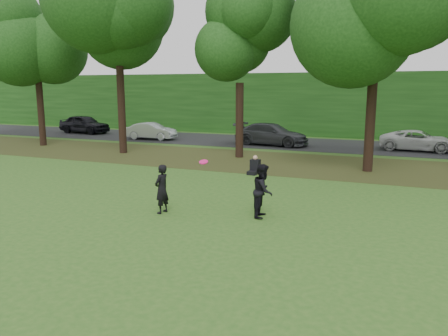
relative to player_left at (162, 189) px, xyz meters
name	(u,v)px	position (x,y,z in m)	size (l,w,h in m)	color
ground	(158,247)	(1.42, -2.64, -0.77)	(120.00, 120.00, 0.00)	#29551A
leaf_litter	(288,163)	(1.42, 10.36, -0.77)	(60.00, 7.00, 0.01)	#3F3216
street	(316,144)	(1.42, 18.36, -0.76)	(70.00, 7.00, 0.02)	black
far_hedge	(331,105)	(1.42, 24.36, 1.73)	(70.00, 3.00, 5.00)	#163D11
player_left	(162,189)	(0.00, 0.00, 0.00)	(0.56, 0.37, 1.54)	black
player_right	(263,191)	(3.04, 0.82, 0.04)	(0.79, 0.62, 1.63)	black
parked_cars	(264,133)	(-2.08, 17.46, -0.06)	(38.09, 3.81, 1.54)	black
frisbee	(204,162)	(1.31, 0.28, 0.90)	(0.36, 0.35, 0.14)	#E9136C
seated_person	(255,167)	(0.69, 7.11, -0.46)	(0.45, 0.75, 0.83)	black
tree_line	(285,4)	(1.08, 10.30, 7.07)	(55.30, 7.90, 12.31)	black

